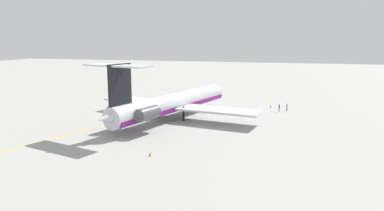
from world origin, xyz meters
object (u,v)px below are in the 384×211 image
Objects in this scene: main_jetliner at (171,103)px; safety_cone_wingtip at (150,154)px; ground_crew_near_tail at (279,107)px; safety_cone_nose at (271,106)px; ground_crew_near_nose at (287,106)px.

main_jetliner is 76.60× the size of safety_cone_wingtip.
ground_crew_near_tail is 3.32× the size of safety_cone_nose.
safety_cone_nose is at bearing 162.09° from safety_cone_wingtip.
ground_crew_near_nose reaches higher than safety_cone_nose.
safety_cone_nose and safety_cone_wingtip have the same top height.
ground_crew_near_nose is 3.20× the size of safety_cone_wingtip.
ground_crew_near_tail is (1.80, -1.68, 0.04)m from ground_crew_near_nose.
main_jetliner is 27.56m from safety_cone_nose.
main_jetliner is at bearing 47.08° from ground_crew_near_tail.
safety_cone_nose is at bearing 177.59° from ground_crew_near_nose.
ground_crew_near_tail is at bearing 156.83° from safety_cone_wingtip.
ground_crew_near_tail is at bearing -41.41° from main_jetliner.
ground_crew_near_nose is at bearing -40.24° from main_jetliner.
safety_cone_nose is 45.43m from safety_cone_wingtip.
safety_cone_wingtip is at bearing 80.41° from ground_crew_near_tail.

